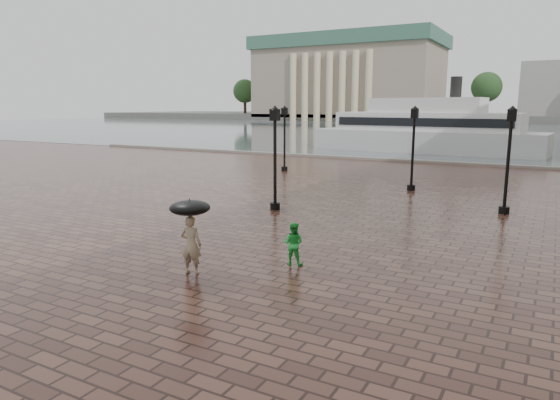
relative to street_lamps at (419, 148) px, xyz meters
name	(u,v)px	position (x,y,z in m)	size (l,w,h in m)	color
ground	(290,320)	(1.60, -17.60, -2.33)	(300.00, 300.00, 0.00)	#361E18
harbour_water	(527,131)	(1.60, 74.40, -2.33)	(240.00, 240.00, 0.00)	#465155
quay_edge	(484,166)	(1.60, 14.40, -2.33)	(80.00, 0.60, 0.30)	slate
far_shore	(540,118)	(1.60, 142.40, -1.33)	(300.00, 60.00, 2.00)	#4C4C47
museum	(348,76)	(-53.40, 127.01, 11.58)	(57.00, 32.50, 26.00)	gray
far_trees	(540,86)	(1.60, 120.40, 7.09)	(188.00, 8.00, 13.50)	#2D2119
street_lamps	(419,148)	(0.00, 0.00, 0.00)	(21.44, 14.44, 4.40)	black
adult_pedestrian	(191,245)	(-2.17, -16.22, -1.51)	(0.59, 0.39, 1.63)	gray
child_pedestrian	(293,244)	(-0.09, -14.18, -1.70)	(0.61, 0.47, 1.25)	green
ferry_near	(426,130)	(-5.06, 24.06, -0.15)	(22.47, 7.15, 7.25)	silver
umbrella	(190,208)	(-2.17, -16.22, -0.49)	(1.10, 1.10, 1.12)	black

